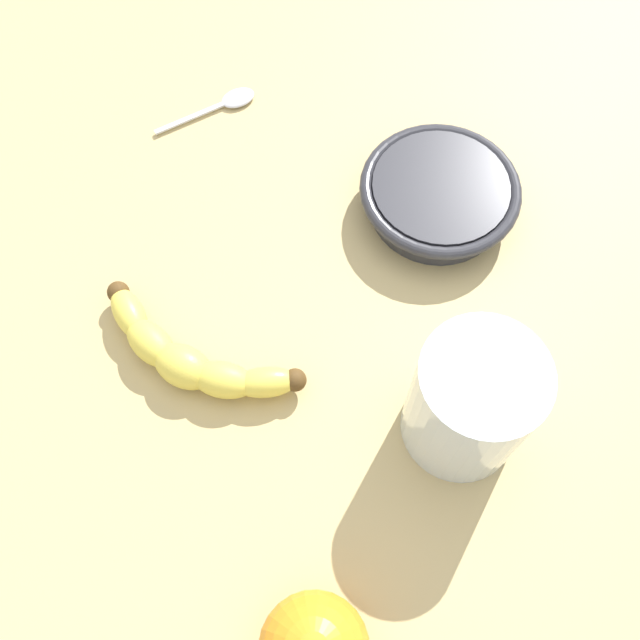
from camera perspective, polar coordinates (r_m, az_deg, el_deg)
name	(u,v)px	position (r cm, az deg, el deg)	size (l,w,h in cm)	color
wooden_tabletop	(296,319)	(65.81, -1.90, 0.07)	(120.00, 120.00, 3.00)	tan
banana	(190,357)	(61.65, -10.32, -2.92)	(19.64, 7.54, 3.61)	#ECD44C
smoothie_glass	(470,405)	(56.45, 11.81, -6.61)	(9.54, 9.54, 11.96)	silver
ceramic_bowl	(439,195)	(69.07, 9.43, 9.79)	(15.05, 15.05, 3.78)	#2D2D33
teaspoon	(232,100)	(78.50, -7.00, 16.93)	(6.31, 10.67, 0.80)	silver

